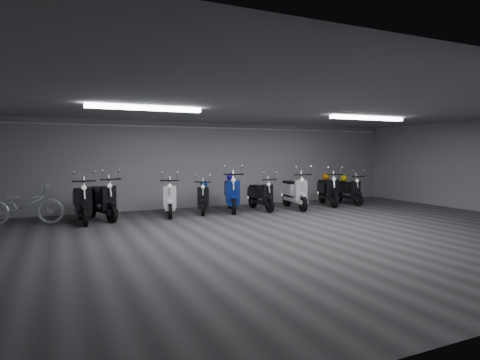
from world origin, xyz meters
name	(u,v)px	position (x,y,z in m)	size (l,w,h in m)	color
floor	(292,234)	(0.00, 0.00, -0.01)	(14.00, 10.00, 0.01)	#39383B
ceiling	(293,107)	(0.00, 0.00, 2.80)	(14.00, 10.00, 0.01)	gray
back_wall	(213,165)	(0.00, 5.00, 1.40)	(14.00, 0.01, 2.80)	#98989A
fluor_strip_left	(145,108)	(-3.00, 1.00, 2.74)	(2.40, 0.18, 0.08)	white
fluor_strip_right	(368,118)	(3.00, 1.00, 2.74)	(2.40, 0.18, 0.08)	white
conduit	(213,128)	(0.00, 4.92, 2.62)	(0.05, 0.05, 13.60)	white
scooter_0	(82,196)	(-4.17, 3.47, 0.69)	(0.62, 1.86, 1.38)	black
scooter_1	(101,194)	(-3.69, 3.69, 0.70)	(0.62, 1.87, 1.40)	black
scooter_2	(169,193)	(-1.84, 3.65, 0.65)	(0.58, 1.75, 1.31)	white
scooter_3	(204,193)	(-0.78, 3.70, 0.60)	(0.54, 1.61, 1.20)	black
scooter_4	(232,188)	(0.12, 3.68, 0.73)	(0.65, 1.96, 1.46)	navy
scooter_5	(261,191)	(1.05, 3.52, 0.62)	(0.55, 1.66, 1.24)	black
scooter_6	(295,187)	(2.18, 3.35, 0.70)	(0.63, 1.89, 1.41)	silver
scooter_7	(328,186)	(3.66, 3.56, 0.68)	(0.61, 1.83, 1.36)	black
scooter_8	(348,187)	(4.47, 3.54, 0.62)	(0.56, 1.67, 1.24)	black
bicycle	(23,201)	(-5.52, 3.74, 0.61)	(0.67, 1.89, 1.22)	silver
helmet_0	(326,177)	(3.73, 3.80, 0.97)	(0.25, 0.25, 0.25)	#BD670B
helmet_1	(204,184)	(-0.70, 3.91, 0.86)	(0.23, 0.23, 0.23)	navy
helmet_2	(231,177)	(0.21, 3.93, 1.04)	(0.27, 0.27, 0.27)	#1A0C8D
helmet_3	(344,178)	(4.48, 3.77, 0.89)	(0.24, 0.24, 0.24)	gold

